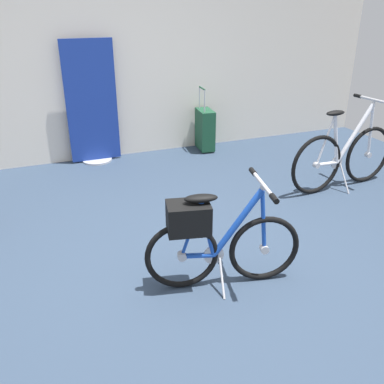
# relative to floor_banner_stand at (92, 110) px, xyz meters

# --- Properties ---
(ground_plane) EXTENTS (7.36, 7.36, 0.00)m
(ground_plane) POSITION_rel_floor_banner_stand_xyz_m (0.26, -2.71, -0.64)
(ground_plane) COLOR #2D3D51
(back_wall) EXTENTS (7.36, 0.10, 2.62)m
(back_wall) POSITION_rel_floor_banner_stand_xyz_m (0.26, 0.16, 0.67)
(back_wall) COLOR silver
(back_wall) RESTS_ON ground_plane
(floor_banner_stand) EXTENTS (0.60, 0.36, 1.45)m
(floor_banner_stand) POSITION_rel_floor_banner_stand_xyz_m (0.00, 0.00, 0.00)
(floor_banner_stand) COLOR #B7B7BC
(floor_banner_stand) RESTS_ON ground_plane
(folding_bike_foreground) EXTENTS (1.07, 0.53, 0.77)m
(folding_bike_foreground) POSITION_rel_floor_banner_stand_xyz_m (0.31, -2.84, -0.27)
(folding_bike_foreground) COLOR black
(folding_bike_foreground) RESTS_ON ground_plane
(display_bike_left) EXTENTS (1.34, 0.53, 0.93)m
(display_bike_left) POSITION_rel_floor_banner_stand_xyz_m (2.27, -1.79, -0.29)
(display_bike_left) COLOR black
(display_bike_left) RESTS_ON ground_plane
(rolling_suitcase) EXTENTS (0.22, 0.38, 0.83)m
(rolling_suitcase) POSITION_rel_floor_banner_stand_xyz_m (1.43, -0.10, -0.36)
(rolling_suitcase) COLOR #19472D
(rolling_suitcase) RESTS_ON ground_plane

